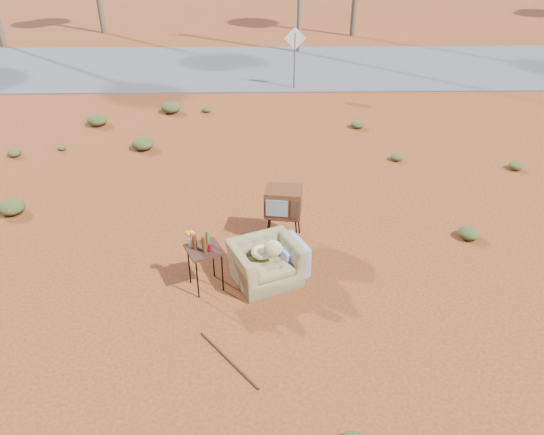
{
  "coord_description": "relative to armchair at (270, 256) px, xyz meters",
  "views": [
    {
      "loc": [
        0.31,
        -7.21,
        5.89
      ],
      "look_at": [
        0.48,
        1.35,
        0.8
      ],
      "focal_mm": 35.0,
      "sensor_mm": 36.0,
      "label": 1
    }
  ],
  "objects": [
    {
      "name": "armchair",
      "position": [
        0.0,
        0.0,
        0.0
      ],
      "size": [
        1.51,
        1.34,
        1.02
      ],
      "rotation": [
        0.0,
        0.0,
        0.42
      ],
      "color": "olive",
      "rests_on": "ground"
    },
    {
      "name": "side_table",
      "position": [
        -1.18,
        -0.22,
        0.36
      ],
      "size": [
        0.75,
        0.75,
        1.13
      ],
      "rotation": [
        0.0,
        0.0,
        0.43
      ],
      "color": "#392114",
      "rests_on": "ground"
    },
    {
      "name": "road_sign",
      "position": [
        1.07,
        11.46,
        1.03
      ],
      "size": [
        0.78,
        0.06,
        2.19
      ],
      "color": "brown",
      "rests_on": "ground"
    },
    {
      "name": "scrub_patch",
      "position": [
        -1.26,
        3.87,
        -0.34
      ],
      "size": [
        17.49,
        8.07,
        0.33
      ],
      "color": "#424920",
      "rests_on": "ground"
    },
    {
      "name": "rusty_bar",
      "position": [
        -0.66,
        -2.03,
        -0.46
      ],
      "size": [
        0.94,
        1.17,
        0.04
      ],
      "primitive_type": "cylinder",
      "rotation": [
        0.0,
        1.57,
        -0.9
      ],
      "color": "#462512",
      "rests_on": "ground"
    },
    {
      "name": "highway",
      "position": [
        -0.43,
        14.46,
        -0.46
      ],
      "size": [
        140.0,
        7.0,
        0.04
      ],
      "primitive_type": "cube",
      "color": "#565659",
      "rests_on": "ground"
    },
    {
      "name": "ground",
      "position": [
        -0.43,
        -0.54,
        -0.48
      ],
      "size": [
        140.0,
        140.0,
        0.0
      ],
      "primitive_type": "plane",
      "color": "brown",
      "rests_on": "ground"
    },
    {
      "name": "tv_unit",
      "position": [
        0.28,
        1.3,
        0.37
      ],
      "size": [
        0.78,
        0.66,
        1.14
      ],
      "rotation": [
        0.0,
        0.0,
        -0.15
      ],
      "color": "black",
      "rests_on": "ground"
    }
  ]
}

